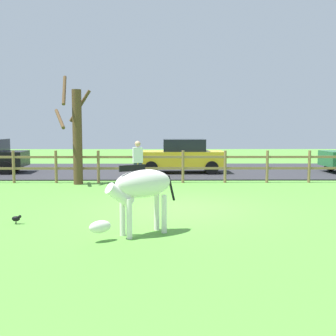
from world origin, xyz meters
The scene contains 8 objects.
ground_plane centered at (0.00, 0.00, 0.00)m, with size 60.00×60.00×0.00m, color #549338.
parking_asphalt centered at (0.00, 9.30, 0.03)m, with size 28.00×7.40×0.05m, color #2D2D33.
paddock_fence centered at (-0.36, 5.00, 0.71)m, with size 21.38×0.11×1.26m.
bare_tree centered at (-3.57, 4.64, 1.93)m, with size 1.40×1.39×4.09m.
zebra centered at (-0.75, -2.73, 0.93)m, with size 1.68×1.27×1.41m.
crow_on_grass centered at (-3.55, -1.80, 0.13)m, with size 0.21×0.10×0.20m.
parked_car_yellow centered at (0.52, 8.20, 0.84)m, with size 4.02×1.92×1.56m.
visitor_near_fence centered at (-1.27, 4.58, 0.91)m, with size 0.40×0.30×1.64m.
Camera 1 is at (-0.26, -10.73, 2.13)m, focal length 43.68 mm.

